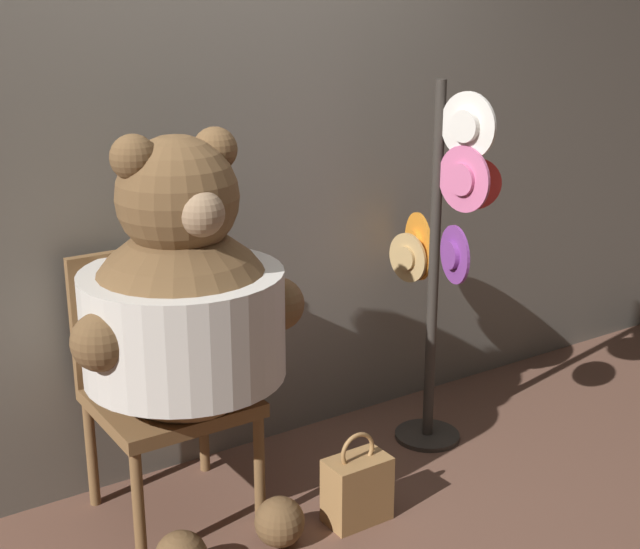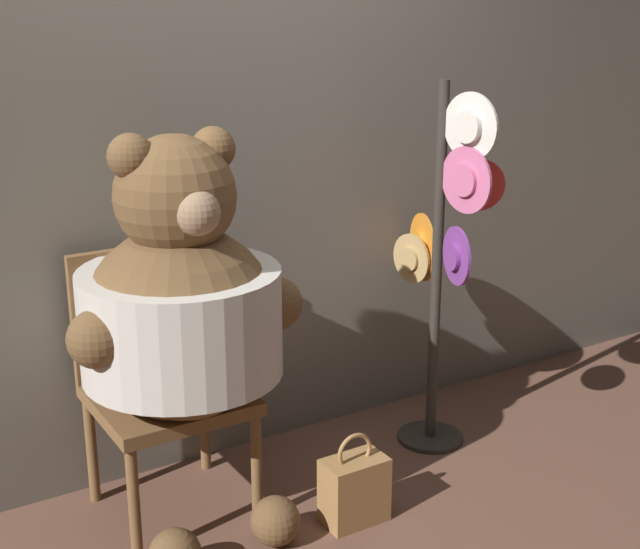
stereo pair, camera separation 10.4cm
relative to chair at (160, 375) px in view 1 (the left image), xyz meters
name	(u,v)px [view 1 (the left image)]	position (x,y,z in m)	size (l,w,h in m)	color
ground_plane	(269,517)	(0.27, -0.31, -0.52)	(14.00, 14.00, 0.00)	brown
wall_back	(186,178)	(0.27, 0.28, 0.64)	(8.00, 0.10, 2.34)	slate
chair	(160,375)	(0.00, 0.00, 0.00)	(0.52, 0.51, 0.97)	brown
teddy_bear	(184,311)	(0.03, -0.17, 0.29)	(0.84, 0.74, 1.42)	brown
hat_display_rack	(441,250)	(1.17, -0.17, 0.33)	(0.36, 0.59, 1.53)	#332D28
handbag_on_ground	(357,488)	(0.53, -0.49, -0.39)	(0.23, 0.14, 0.35)	#A87A47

